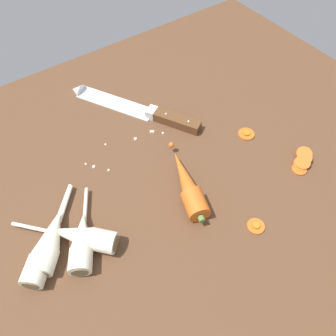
{
  "coord_description": "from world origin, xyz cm",
  "views": [
    {
      "loc": [
        -23.34,
        -35.1,
        55.65
      ],
      "look_at": [
        0.0,
        -2.0,
        1.5
      ],
      "focal_mm": 35.6,
      "sensor_mm": 36.0,
      "label": 1
    }
  ],
  "objects_px": {
    "whole_carrot": "(188,185)",
    "parsnip_mid_left": "(82,241)",
    "parsnip_mid_right": "(51,241)",
    "carrot_slice_stray_mid": "(246,134)",
    "carrot_slice_stack": "(302,161)",
    "parsnip_back": "(81,236)",
    "chefs_knife": "(130,107)",
    "parsnip_front": "(45,248)",
    "carrot_slice_stray_near": "(256,226)"
  },
  "relations": [
    {
      "from": "carrot_slice_stray_mid",
      "to": "carrot_slice_stack",
      "type": "bearing_deg",
      "value": -73.8
    },
    {
      "from": "carrot_slice_stack",
      "to": "chefs_knife",
      "type": "bearing_deg",
      "value": 120.52
    },
    {
      "from": "chefs_knife",
      "to": "parsnip_front",
      "type": "bearing_deg",
      "value": -143.52
    },
    {
      "from": "carrot_slice_stack",
      "to": "parsnip_front",
      "type": "bearing_deg",
      "value": 166.57
    },
    {
      "from": "chefs_knife",
      "to": "parsnip_mid_right",
      "type": "height_order",
      "value": "parsnip_mid_right"
    },
    {
      "from": "parsnip_mid_left",
      "to": "chefs_knife",
      "type": "bearing_deg",
      "value": 45.32
    },
    {
      "from": "chefs_knife",
      "to": "parsnip_front",
      "type": "distance_m",
      "value": 0.38
    },
    {
      "from": "carrot_slice_stray_near",
      "to": "parsnip_front",
      "type": "bearing_deg",
      "value": 152.41
    },
    {
      "from": "carrot_slice_stack",
      "to": "parsnip_back",
      "type": "bearing_deg",
      "value": 166.77
    },
    {
      "from": "parsnip_mid_left",
      "to": "parsnip_mid_right",
      "type": "xyz_separation_m",
      "value": [
        -0.04,
        0.03,
        -0.0
      ]
    },
    {
      "from": "parsnip_mid_right",
      "to": "carrot_slice_stray_near",
      "type": "distance_m",
      "value": 0.37
    },
    {
      "from": "parsnip_mid_left",
      "to": "carrot_slice_stray_mid",
      "type": "xyz_separation_m",
      "value": [
        0.42,
        0.03,
        -0.02
      ]
    },
    {
      "from": "parsnip_mid_right",
      "to": "parsnip_back",
      "type": "relative_size",
      "value": 0.93
    },
    {
      "from": "chefs_knife",
      "to": "whole_carrot",
      "type": "distance_m",
      "value": 0.27
    },
    {
      "from": "parsnip_back",
      "to": "parsnip_front",
      "type": "bearing_deg",
      "value": 165.03
    },
    {
      "from": "whole_carrot",
      "to": "parsnip_back",
      "type": "xyz_separation_m",
      "value": [
        -0.22,
        0.02,
        -0.0
      ]
    },
    {
      "from": "parsnip_back",
      "to": "carrot_slice_stray_near",
      "type": "relative_size",
      "value": 5.0
    },
    {
      "from": "parsnip_front",
      "to": "parsnip_mid_left",
      "type": "height_order",
      "value": "same"
    },
    {
      "from": "parsnip_back",
      "to": "parsnip_mid_right",
      "type": "bearing_deg",
      "value": 154.95
    },
    {
      "from": "parsnip_mid_right",
      "to": "chefs_knife",
      "type": "bearing_deg",
      "value": 37.11
    },
    {
      "from": "whole_carrot",
      "to": "parsnip_mid_right",
      "type": "xyz_separation_m",
      "value": [
        -0.26,
        0.04,
        -0.0
      ]
    },
    {
      "from": "parsnip_front",
      "to": "parsnip_back",
      "type": "distance_m",
      "value": 0.06
    },
    {
      "from": "carrot_slice_stray_near",
      "to": "carrot_slice_stray_mid",
      "type": "bearing_deg",
      "value": 51.1
    },
    {
      "from": "carrot_slice_stack",
      "to": "carrot_slice_stray_mid",
      "type": "relative_size",
      "value": 1.69
    },
    {
      "from": "whole_carrot",
      "to": "parsnip_back",
      "type": "height_order",
      "value": "whole_carrot"
    },
    {
      "from": "parsnip_mid_left",
      "to": "parsnip_back",
      "type": "height_order",
      "value": "same"
    },
    {
      "from": "parsnip_front",
      "to": "parsnip_mid_left",
      "type": "relative_size",
      "value": 1.02
    },
    {
      "from": "parsnip_mid_left",
      "to": "parsnip_mid_right",
      "type": "height_order",
      "value": "same"
    },
    {
      "from": "chefs_knife",
      "to": "parsnip_mid_left",
      "type": "distance_m",
      "value": 0.36
    },
    {
      "from": "whole_carrot",
      "to": "carrot_slice_stack",
      "type": "xyz_separation_m",
      "value": [
        0.24,
        -0.08,
        -0.01
      ]
    },
    {
      "from": "parsnip_mid_left",
      "to": "carrot_slice_stack",
      "type": "distance_m",
      "value": 0.47
    },
    {
      "from": "parsnip_mid_left",
      "to": "parsnip_back",
      "type": "relative_size",
      "value": 0.98
    },
    {
      "from": "parsnip_mid_right",
      "to": "carrot_slice_stack",
      "type": "height_order",
      "value": "parsnip_mid_right"
    },
    {
      "from": "parsnip_mid_left",
      "to": "carrot_slice_stray_mid",
      "type": "height_order",
      "value": "parsnip_mid_left"
    },
    {
      "from": "whole_carrot",
      "to": "parsnip_mid_left",
      "type": "bearing_deg",
      "value": 176.65
    },
    {
      "from": "carrot_slice_stray_mid",
      "to": "carrot_slice_stray_near",
      "type": "bearing_deg",
      "value": -128.9
    },
    {
      "from": "parsnip_back",
      "to": "parsnip_mid_left",
      "type": "bearing_deg",
      "value": -103.8
    },
    {
      "from": "whole_carrot",
      "to": "parsnip_mid_left",
      "type": "relative_size",
      "value": 1.18
    },
    {
      "from": "parsnip_front",
      "to": "parsnip_mid_right",
      "type": "xyz_separation_m",
      "value": [
        0.01,
        0.01,
        0.0
      ]
    },
    {
      "from": "carrot_slice_stack",
      "to": "carrot_slice_stray_mid",
      "type": "height_order",
      "value": "carrot_slice_stack"
    },
    {
      "from": "parsnip_front",
      "to": "parsnip_mid_left",
      "type": "distance_m",
      "value": 0.06
    },
    {
      "from": "parsnip_mid_left",
      "to": "carrot_slice_stray_near",
      "type": "bearing_deg",
      "value": -28.23
    },
    {
      "from": "parsnip_front",
      "to": "parsnip_mid_right",
      "type": "relative_size",
      "value": 1.08
    },
    {
      "from": "whole_carrot",
      "to": "carrot_slice_stray_mid",
      "type": "height_order",
      "value": "whole_carrot"
    },
    {
      "from": "whole_carrot",
      "to": "carrot_slice_stray_mid",
      "type": "bearing_deg",
      "value": 12.36
    },
    {
      "from": "carrot_slice_stack",
      "to": "carrot_slice_stray_near",
      "type": "xyz_separation_m",
      "value": [
        -0.18,
        -0.05,
        -0.0
      ]
    },
    {
      "from": "parsnip_front",
      "to": "carrot_slice_stray_near",
      "type": "xyz_separation_m",
      "value": [
        0.33,
        -0.17,
        -0.02
      ]
    },
    {
      "from": "carrot_slice_stray_mid",
      "to": "whole_carrot",
      "type": "bearing_deg",
      "value": -167.64
    },
    {
      "from": "parsnip_mid_right",
      "to": "carrot_slice_stray_mid",
      "type": "height_order",
      "value": "parsnip_mid_right"
    },
    {
      "from": "whole_carrot",
      "to": "parsnip_mid_left",
      "type": "distance_m",
      "value": 0.22
    }
  ]
}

